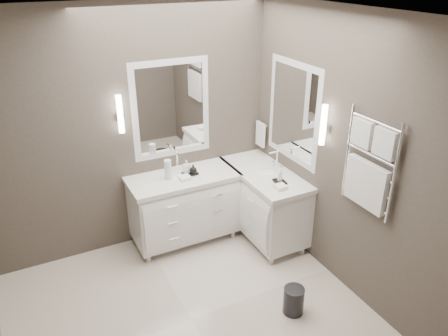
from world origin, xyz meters
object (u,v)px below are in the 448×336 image
vanity_right (264,199)px  towel_ladder (369,169)px  vanity_back (184,204)px  waste_bin (294,300)px

vanity_right → towel_ladder: towel_ladder is taller
vanity_back → vanity_right: (0.88, -0.33, 0.00)m
towel_ladder → waste_bin: (-0.65, 0.05, -1.26)m
vanity_right → waste_bin: bearing=-108.8°
waste_bin → towel_ladder: bearing=-4.5°
vanity_back → waste_bin: vanity_back is taller
vanity_back → waste_bin: (0.45, -1.57, -0.35)m
towel_ladder → vanity_right: bearing=99.8°
towel_ladder → waste_bin: bearing=175.5°
waste_bin → vanity_back: bearing=106.0°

